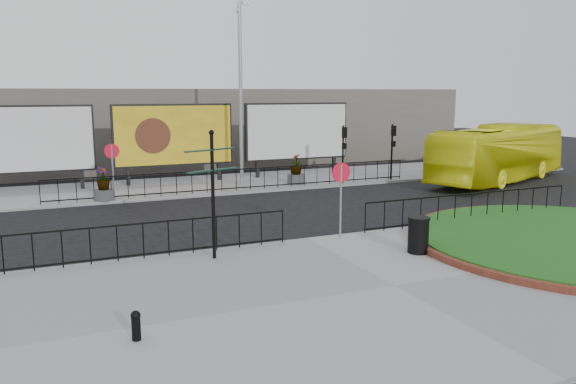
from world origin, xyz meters
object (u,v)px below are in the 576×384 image
billboard_mid (174,135)px  fingerpost_sign (213,182)px  lamp_post (241,92)px  bollard (136,324)px  litter_bin (418,235)px  bus (499,154)px  planter_c (296,172)px  planter_a (104,187)px

billboard_mid → fingerpost_sign: (-1.92, -13.97, -0.26)m
billboard_mid → lamp_post: size_ratio=0.67×
bollard → litter_bin: 9.00m
bus → planter_c: bus is taller
litter_bin → planter_a: planter_a is taller
lamp_post → fingerpost_sign: lamp_post is taller
litter_bin → planter_c: (1.94, 13.06, 0.09)m
bollard → planter_c: (10.50, 15.83, 0.31)m
lamp_post → litter_bin: (0.76, -13.86, -4.16)m
billboard_mid → planter_c: bearing=-25.9°
billboard_mid → litter_bin: size_ratio=5.74×
bus → planter_a: 20.37m
planter_a → planter_c: planter_c is taller
billboard_mid → planter_c: billboard_mid is taller
bus → litter_bin: bearing=107.3°
bus → planter_a: (-20.22, 2.34, -0.84)m
lamp_post → planter_c: size_ratio=5.87×
billboard_mid → bollard: bearing=-104.5°
bus → billboard_mid: bearing=48.9°
billboard_mid → planter_a: bearing=-137.7°
billboard_mid → fingerpost_sign: billboard_mid is taller
bus → bollard: bearing=99.9°
fingerpost_sign → bus: 19.93m
lamp_post → bus: bearing=-16.5°
lamp_post → litter_bin: bearing=-86.9°
billboard_mid → lamp_post: lamp_post is taller
litter_bin → planter_c: planter_c is taller
bollard → planter_a: size_ratio=0.40×
billboard_mid → litter_bin: billboard_mid is taller
bus → fingerpost_sign: bearing=92.7°
fingerpost_sign → bus: (18.21, 8.06, -0.80)m
bus → planter_a: bus is taller
lamp_post → planter_a: lamp_post is taller
fingerpost_sign → litter_bin: fingerpost_sign is taller
lamp_post → planter_c: bearing=-16.5°
litter_bin → bus: bus is taller
planter_a → litter_bin: bearing=-57.9°
billboard_mid → bollard: billboard_mid is taller
fingerpost_sign → bollard: fingerpost_sign is taller
lamp_post → bollard: size_ratio=15.53×
lamp_post → fingerpost_sign: (-4.93, -12.00, -2.49)m
planter_a → fingerpost_sign: bearing=-79.1°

